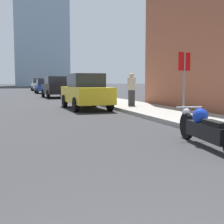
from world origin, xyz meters
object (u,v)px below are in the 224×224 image
parked_car_black (55,87)px  stop_sign (184,73)px  parked_car_yellow (86,92)px  parked_car_white (38,85)px  motorcycle (205,128)px  parked_car_blue (44,86)px  pedestrian (132,89)px

parked_car_black → stop_sign: bearing=-86.6°
parked_car_yellow → parked_car_white: bearing=88.3°
motorcycle → parked_car_black: bearing=98.5°
parked_car_blue → parked_car_white: bearing=88.1°
motorcycle → parked_car_white: size_ratio=0.61×
parked_car_yellow → stop_sign: stop_sign is taller
parked_car_black → stop_sign: stop_sign is taller
parked_car_white → pedestrian: 33.25m
parked_car_yellow → parked_car_white: 32.73m
motorcycle → stop_sign: size_ratio=1.20×
parked_car_blue → stop_sign: size_ratio=1.90×
parked_car_black → parked_car_white: size_ratio=1.06×
parked_car_yellow → pedestrian: pedestrian is taller
parked_car_black → pedestrian: (2.29, -11.93, 0.08)m
parked_car_yellow → parked_car_black: 11.48m
parked_car_yellow → parked_car_black: bearing=88.6°
motorcycle → parked_car_blue: size_ratio=0.63×
motorcycle → parked_car_white: parked_car_white is taller
parked_car_black → pedestrian: size_ratio=2.77×
parked_car_white → stop_sign: 38.68m
parked_car_yellow → stop_sign: (2.00, -5.89, 0.76)m
motorcycle → parked_car_blue: bearing=98.1°
parked_car_blue → motorcycle: bearing=-90.9°
parked_car_black → parked_car_white: (0.09, 21.25, 0.02)m
parked_car_yellow → parked_car_black: size_ratio=0.97×
stop_sign → pedestrian: bearing=87.5°
parked_car_white → pedestrian: bearing=-87.2°
parked_car_yellow → pedestrian: bearing=-12.9°
stop_sign → pedestrian: size_ratio=1.33×
parked_car_blue → parked_car_white: size_ratio=0.97×
parked_car_white → stop_sign: (1.97, -38.63, 0.70)m
parked_car_blue → stop_sign: (2.02, -27.88, 0.81)m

